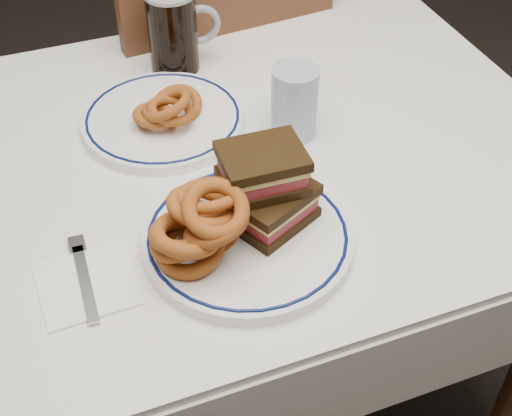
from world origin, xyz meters
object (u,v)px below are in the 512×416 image
object	(u,v)px
reuben_sandwich	(267,187)
far_plate	(163,119)
main_plate	(247,238)
beer_mug	(174,30)
chair_far	(211,81)

from	to	relation	value
reuben_sandwich	far_plate	size ratio (longest dim) A/B	0.51
main_plate	far_plate	xyz separation A→B (m)	(-0.04, 0.32, -0.00)
reuben_sandwich	beer_mug	world-z (taller)	beer_mug
main_plate	far_plate	distance (m)	0.32
far_plate	main_plate	bearing A→B (deg)	-83.61
chair_far	far_plate	world-z (taller)	chair_far
reuben_sandwich	chair_far	bearing A→B (deg)	79.07
beer_mug	far_plate	xyz separation A→B (m)	(-0.07, -0.17, -0.07)
main_plate	reuben_sandwich	distance (m)	0.08
chair_far	far_plate	size ratio (longest dim) A/B	3.61
chair_far	far_plate	xyz separation A→B (m)	(-0.21, -0.40, 0.21)
beer_mug	far_plate	size ratio (longest dim) A/B	0.56
chair_far	main_plate	bearing A→B (deg)	-103.48
main_plate	far_plate	bearing A→B (deg)	96.39
far_plate	chair_far	bearing A→B (deg)	62.49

